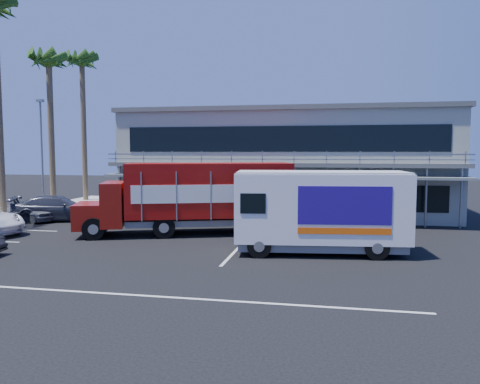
# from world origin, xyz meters

# --- Properties ---
(ground) EXTENTS (120.00, 120.00, 0.00)m
(ground) POSITION_xyz_m (0.00, 0.00, 0.00)
(ground) COLOR black
(ground) RESTS_ON ground
(building) EXTENTS (22.40, 12.00, 7.30)m
(building) POSITION_xyz_m (3.00, 14.94, 3.66)
(building) COLOR #979C8F
(building) RESTS_ON ground
(palm_e) EXTENTS (2.80, 2.80, 12.25)m
(palm_e) POSITION_xyz_m (-14.70, 13.00, 10.57)
(palm_e) COLOR brown
(palm_e) RESTS_ON ground
(palm_f) EXTENTS (2.80, 2.80, 13.25)m
(palm_f) POSITION_xyz_m (-15.10, 18.50, 11.47)
(palm_f) COLOR brown
(palm_f) RESTS_ON ground
(light_pole_far) EXTENTS (0.50, 0.25, 8.09)m
(light_pole_far) POSITION_xyz_m (-14.20, 11.00, 4.50)
(light_pole_far) COLOR gray
(light_pole_far) RESTS_ON ground
(red_truck) EXTENTS (11.52, 6.01, 3.80)m
(red_truck) POSITION_xyz_m (-1.02, 4.75, 2.09)
(red_truck) COLOR maroon
(red_truck) RESTS_ON ground
(white_van) EXTENTS (7.55, 3.32, 3.57)m
(white_van) POSITION_xyz_m (5.71, 1.14, 1.90)
(white_van) COLOR white
(white_van) RESTS_ON ground
(parked_car_d) EXTENTS (5.96, 3.93, 1.61)m
(parked_car_d) POSITION_xyz_m (-10.98, 7.60, 0.80)
(parked_car_d) COLOR #2F323F
(parked_car_d) RESTS_ON ground
(parked_car_e) EXTENTS (4.17, 2.99, 1.32)m
(parked_car_e) POSITION_xyz_m (-12.50, 7.20, 0.66)
(parked_car_e) COLOR slate
(parked_car_e) RESTS_ON ground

